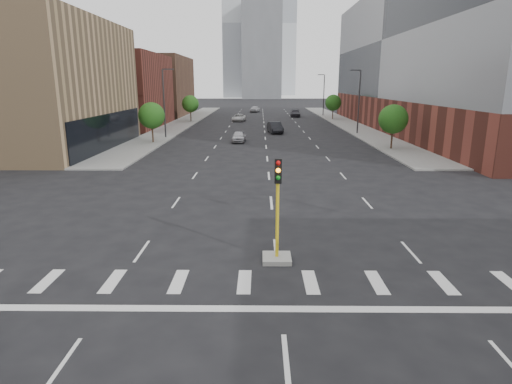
{
  "coord_description": "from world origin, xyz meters",
  "views": [
    {
      "loc": [
        -0.72,
        -7.81,
        7.31
      ],
      "look_at": [
        -0.9,
        10.93,
        2.5
      ],
      "focal_mm": 30.0,
      "sensor_mm": 36.0,
      "label": 1
    }
  ],
  "objects_px": {
    "car_mid_right": "(275,127)",
    "car_far_left": "(239,118)",
    "median_traffic_signal": "(277,239)",
    "car_deep_right": "(295,113)",
    "car_distant": "(255,109)",
    "car_near_left": "(239,136)"
  },
  "relations": [
    {
      "from": "car_far_left",
      "to": "car_deep_right",
      "type": "bearing_deg",
      "value": 48.34
    },
    {
      "from": "car_near_left",
      "to": "car_deep_right",
      "type": "bearing_deg",
      "value": 77.77
    },
    {
      "from": "median_traffic_signal",
      "to": "car_deep_right",
      "type": "bearing_deg",
      "value": 84.86
    },
    {
      "from": "car_far_left",
      "to": "car_deep_right",
      "type": "distance_m",
      "value": 16.36
    },
    {
      "from": "median_traffic_signal",
      "to": "car_distant",
      "type": "distance_m",
      "value": 93.39
    },
    {
      "from": "car_near_left",
      "to": "car_distant",
      "type": "relative_size",
      "value": 0.84
    },
    {
      "from": "car_mid_right",
      "to": "car_distant",
      "type": "xyz_separation_m",
      "value": [
        -3.55,
        46.14,
        -0.01
      ]
    },
    {
      "from": "car_mid_right",
      "to": "car_far_left",
      "type": "bearing_deg",
      "value": 98.9
    },
    {
      "from": "median_traffic_signal",
      "to": "car_deep_right",
      "type": "xyz_separation_m",
      "value": [
        7.06,
        78.47,
        -0.19
      ]
    },
    {
      "from": "car_near_left",
      "to": "car_far_left",
      "type": "distance_m",
      "value": 29.92
    },
    {
      "from": "car_mid_right",
      "to": "car_far_left",
      "type": "height_order",
      "value": "car_mid_right"
    },
    {
      "from": "car_mid_right",
      "to": "car_distant",
      "type": "distance_m",
      "value": 46.27
    },
    {
      "from": "median_traffic_signal",
      "to": "car_deep_right",
      "type": "distance_m",
      "value": 78.79
    },
    {
      "from": "median_traffic_signal",
      "to": "car_far_left",
      "type": "relative_size",
      "value": 0.89
    },
    {
      "from": "median_traffic_signal",
      "to": "car_far_left",
      "type": "xyz_separation_m",
      "value": [
        -4.84,
        67.25,
        -0.29
      ]
    },
    {
      "from": "car_mid_right",
      "to": "car_far_left",
      "type": "distance_m",
      "value": 21.0
    },
    {
      "from": "median_traffic_signal",
      "to": "car_mid_right",
      "type": "relative_size",
      "value": 0.88
    },
    {
      "from": "median_traffic_signal",
      "to": "car_far_left",
      "type": "distance_m",
      "value": 67.43
    },
    {
      "from": "median_traffic_signal",
      "to": "car_deep_right",
      "type": "relative_size",
      "value": 0.82
    },
    {
      "from": "median_traffic_signal",
      "to": "car_near_left",
      "type": "xyz_separation_m",
      "value": [
        -3.4,
        37.37,
        -0.28
      ]
    },
    {
      "from": "car_far_left",
      "to": "car_distant",
      "type": "relative_size",
      "value": 1.03
    },
    {
      "from": "car_far_left",
      "to": "car_distant",
      "type": "bearing_deg",
      "value": 88.94
    }
  ]
}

